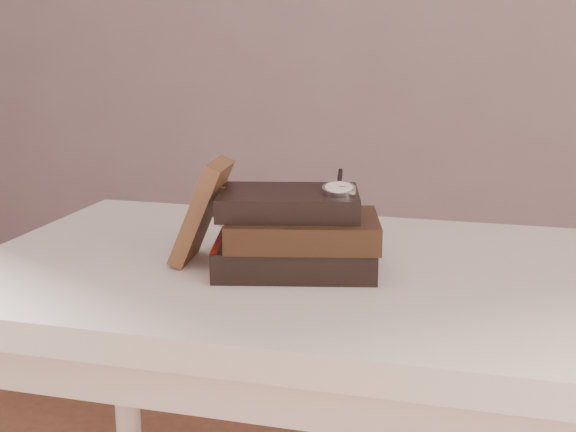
# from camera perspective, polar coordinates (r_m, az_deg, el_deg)

# --- Properties ---
(table) EXTENTS (1.00, 0.60, 0.75)m
(table) POSITION_cam_1_polar(r_m,az_deg,el_deg) (1.08, 2.47, -8.35)
(table) COLOR silver
(table) RESTS_ON ground
(book_stack) EXTENTS (0.25, 0.19, 0.11)m
(book_stack) POSITION_cam_1_polar(r_m,az_deg,el_deg) (1.01, 0.62, -1.36)
(book_stack) COLOR black
(book_stack) RESTS_ON table
(journal) EXTENTS (0.09, 0.10, 0.15)m
(journal) POSITION_cam_1_polar(r_m,az_deg,el_deg) (1.05, -6.66, 0.36)
(journal) COLOR #442A1A
(journal) RESTS_ON table
(pocket_watch) EXTENTS (0.05, 0.15, 0.02)m
(pocket_watch) POSITION_cam_1_polar(r_m,az_deg,el_deg) (0.99, 3.95, 2.16)
(pocket_watch) COLOR silver
(pocket_watch) RESTS_ON book_stack
(eyeglasses) EXTENTS (0.11, 0.12, 0.04)m
(eyeglasses) POSITION_cam_1_polar(r_m,az_deg,el_deg) (1.09, -3.40, 0.26)
(eyeglasses) COLOR silver
(eyeglasses) RESTS_ON book_stack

